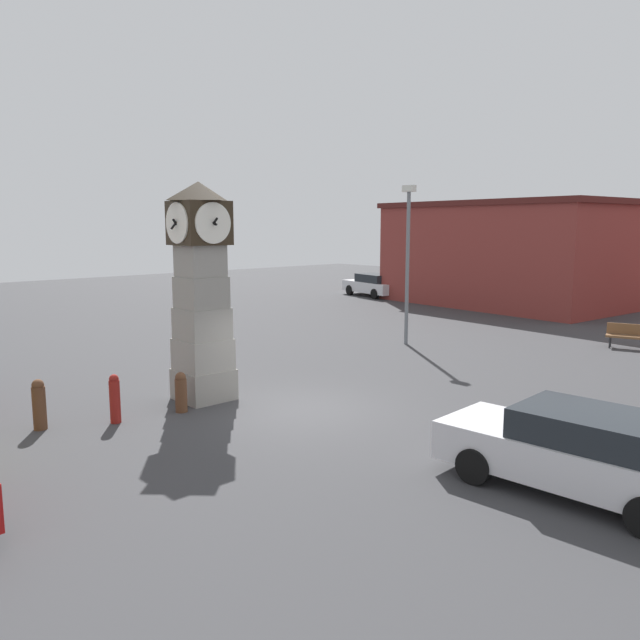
# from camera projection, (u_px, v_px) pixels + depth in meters

# --- Properties ---
(ground_plane) EXTENTS (84.84, 84.84, 0.00)m
(ground_plane) POSITION_uv_depth(u_px,v_px,m) (302.00, 410.00, 15.37)
(ground_plane) COLOR #38383A
(clock_tower) EXTENTS (1.67, 1.66, 5.59)m
(clock_tower) POSITION_uv_depth(u_px,v_px,m) (201.00, 293.00, 15.91)
(clock_tower) COLOR gray
(clock_tower) RESTS_ON ground_plane
(bollard_near_tower) EXTENTS (0.29, 0.29, 0.99)m
(bollard_near_tower) POSITION_uv_depth(u_px,v_px,m) (181.00, 392.00, 15.13)
(bollard_near_tower) COLOR brown
(bollard_near_tower) RESTS_ON ground_plane
(bollard_mid_row) EXTENTS (0.24, 0.24, 1.14)m
(bollard_mid_row) POSITION_uv_depth(u_px,v_px,m) (115.00, 398.00, 14.28)
(bollard_mid_row) COLOR maroon
(bollard_mid_row) RESTS_ON ground_plane
(bollard_far_row) EXTENTS (0.29, 0.29, 1.15)m
(bollard_far_row) POSITION_uv_depth(u_px,v_px,m) (39.00, 404.00, 13.82)
(bollard_far_row) COLOR brown
(bollard_far_row) RESTS_ON ground_plane
(car_far_lot) EXTENTS (4.75, 2.57, 1.45)m
(car_far_lot) POSITION_uv_depth(u_px,v_px,m) (373.00, 285.00, 39.94)
(car_far_lot) COLOR silver
(car_far_lot) RESTS_ON ground_plane
(car_silver_hatch) EXTENTS (4.67, 2.13, 1.47)m
(car_silver_hatch) POSITION_uv_depth(u_px,v_px,m) (580.00, 451.00, 10.45)
(car_silver_hatch) COLOR silver
(car_silver_hatch) RESTS_ON ground_plane
(bench) EXTENTS (1.69, 1.03, 0.90)m
(bench) POSITION_uv_depth(u_px,v_px,m) (630.00, 335.00, 22.96)
(bench) COLOR brown
(bench) RESTS_ON ground_plane
(street_lamp_near_road) EXTENTS (0.50, 0.24, 5.98)m
(street_lamp_near_road) POSITION_uv_depth(u_px,v_px,m) (408.00, 253.00, 23.40)
(street_lamp_near_road) COLOR slate
(street_lamp_near_road) RESTS_ON ground_plane
(warehouse_blue_far) EXTENTS (13.77, 9.75, 5.84)m
(warehouse_blue_far) POSITION_uv_depth(u_px,v_px,m) (511.00, 253.00, 35.88)
(warehouse_blue_far) COLOR maroon
(warehouse_blue_far) RESTS_ON ground_plane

